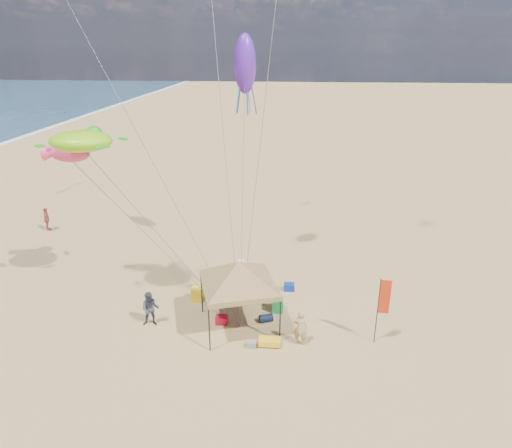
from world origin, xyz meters
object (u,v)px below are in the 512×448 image
object	(u,v)px
feather_flag	(383,301)
beach_cart	(270,342)
person_near_c	(242,273)
canopy_tent	(238,264)
person_near_b	(150,309)
chair_yellow	(197,294)
chair_green	(278,305)
person_near_a	(300,328)
person_far_a	(47,219)
cooler_red	(222,320)
cooler_blue	(289,287)

from	to	relation	value
feather_flag	beach_cart	size ratio (longest dim) A/B	3.39
person_near_c	canopy_tent	bearing A→B (deg)	118.24
person_near_b	chair_yellow	bearing A→B (deg)	45.26
chair_green	person_near_a	xyz separation A→B (m)	(1.04, -2.43, 0.46)
feather_flag	person_near_c	size ratio (longest dim) A/B	1.89
chair_green	person_near_c	xyz separation A→B (m)	(-1.95, 2.14, 0.46)
person_near_a	canopy_tent	bearing A→B (deg)	-19.96
chair_green	person_near_b	bearing A→B (deg)	-164.10
chair_green	person_far_a	xyz separation A→B (m)	(-15.89, 8.70, 0.45)
canopy_tent	beach_cart	world-z (taller)	canopy_tent
chair_yellow	person_near_c	xyz separation A→B (m)	(2.02, 1.50, 0.46)
beach_cart	person_near_b	distance (m)	5.51
chair_green	person_near_c	world-z (taller)	person_near_c
feather_flag	cooler_red	world-z (taller)	feather_flag
beach_cart	chair_green	bearing A→B (deg)	85.29
cooler_blue	person_near_b	size ratio (longest dim) A/B	0.33
beach_cart	person_near_a	size ratio (longest dim) A/B	0.56
feather_flag	person_near_b	size ratio (longest dim) A/B	1.86
person_near_a	person_near_b	distance (m)	6.68
person_near_a	person_far_a	world-z (taller)	person_near_a
canopy_tent	feather_flag	size ratio (longest dim) A/B	1.88
person_near_c	cooler_red	bearing A→B (deg)	104.75
feather_flag	chair_green	world-z (taller)	feather_flag
person_near_b	person_far_a	xyz separation A→B (m)	(-10.31, 10.29, -0.02)
chair_green	chair_yellow	distance (m)	4.02
beach_cart	cooler_blue	bearing A→B (deg)	81.18
beach_cart	canopy_tent	bearing A→B (deg)	137.53
feather_flag	chair_green	xyz separation A→B (m)	(-4.34, 2.05, -1.69)
cooler_blue	person_near_a	world-z (taller)	person_near_a
cooler_red	person_near_b	xyz separation A→B (m)	(-3.12, -0.37, 0.63)
feather_flag	person_near_c	distance (m)	7.66
chair_green	person_far_a	distance (m)	18.12
cooler_blue	person_near_c	world-z (taller)	person_near_c
chair_yellow	feather_flag	bearing A→B (deg)	-17.92
canopy_tent	cooler_blue	size ratio (longest dim) A/B	10.60
feather_flag	person_far_a	world-z (taller)	feather_flag
cooler_red	cooler_blue	xyz separation A→B (m)	(2.98, 3.25, 0.00)
feather_flag	cooler_blue	size ratio (longest dim) A/B	5.65
person_near_a	feather_flag	bearing A→B (deg)	-171.57
canopy_tent	person_far_a	xyz separation A→B (m)	(-14.23, 10.04, -2.27)
beach_cart	person_far_a	bearing A→B (deg)	144.07
cooler_red	chair_yellow	bearing A→B (deg)	128.92
canopy_tent	cooler_red	bearing A→B (deg)	171.76
cooler_red	chair_yellow	xyz separation A→B (m)	(-1.50, 1.86, 0.16)
cooler_red	person_far_a	xyz separation A→B (m)	(-13.43, 9.92, 0.61)
person_near_b	person_near_c	world-z (taller)	person_near_b
chair_green	beach_cart	bearing A→B (deg)	-94.71
cooler_red	beach_cart	xyz separation A→B (m)	(2.25, -1.44, 0.01)
chair_green	chair_yellow	world-z (taller)	same
chair_green	person_far_a	world-z (taller)	person_far_a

